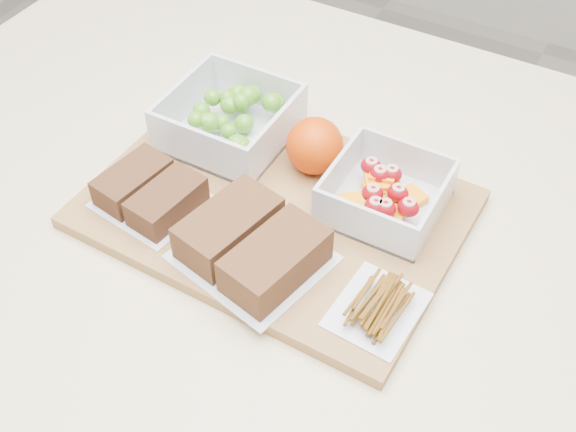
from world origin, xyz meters
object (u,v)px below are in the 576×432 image
cutting_board (275,209)px  fruit_container (385,195)px  orange (315,146)px  sandwich_bag_center (252,245)px  sandwich_bag_left (150,192)px  grape_container (232,120)px  pretzel_bag (378,304)px

cutting_board → fruit_container: (0.11, 0.06, 0.03)m
orange → fruit_container: bearing=-12.0°
sandwich_bag_center → sandwich_bag_left: bearing=174.2°
fruit_container → sandwich_bag_left: 0.27m
cutting_board → sandwich_bag_left: bearing=-150.1°
fruit_container → sandwich_bag_center: fruit_container is taller
cutting_board → orange: 0.09m
cutting_board → sandwich_bag_center: size_ratio=2.40×
sandwich_bag_left → sandwich_bag_center: sandwich_bag_center is taller
orange → grape_container: bearing=178.9°
sandwich_bag_center → grape_container: bearing=128.0°
orange → cutting_board: bearing=-97.8°
grape_container → orange: bearing=-1.1°
cutting_board → fruit_container: size_ratio=3.35×
grape_container → orange: orange is taller
sandwich_bag_center → pretzel_bag: 0.15m
fruit_container → pretzel_bag: fruit_container is taller
sandwich_bag_left → pretzel_bag: sandwich_bag_left is taller
cutting_board → orange: orange is taller
fruit_container → orange: bearing=168.0°
fruit_container → pretzel_bag: (0.05, -0.14, -0.01)m
fruit_container → pretzel_bag: bearing=-68.5°
sandwich_bag_center → pretzel_bag: sandwich_bag_center is taller
sandwich_bag_left → grape_container: bearing=83.0°
sandwich_bag_center → pretzel_bag: bearing=1.0°
sandwich_bag_center → pretzel_bag: size_ratio=1.68×
sandwich_bag_center → pretzel_bag: (0.15, 0.00, -0.01)m
orange → sandwich_bag_left: (-0.14, -0.15, -0.02)m
orange → pretzel_bag: orange is taller
cutting_board → sandwich_bag_center: 0.09m
cutting_board → fruit_container: bearing=27.9°
sandwich_bag_left → sandwich_bag_center: (0.15, -0.01, 0.00)m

